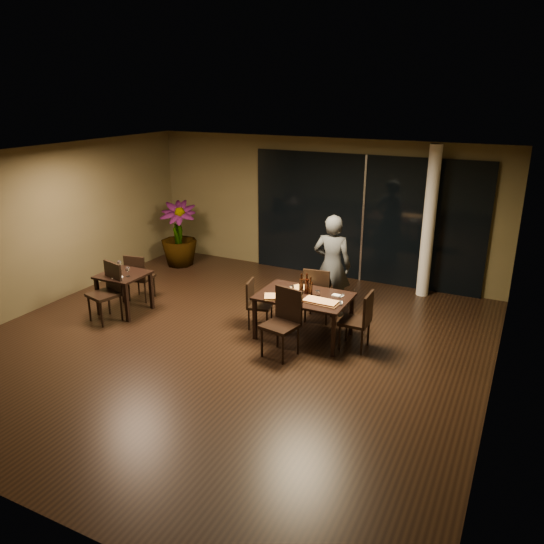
{
  "coord_description": "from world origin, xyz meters",
  "views": [
    {
      "loc": [
        4.13,
        -6.69,
        3.97
      ],
      "look_at": [
        0.39,
        0.83,
        1.05
      ],
      "focal_mm": 35.0,
      "sensor_mm": 36.0,
      "label": 1
    }
  ],
  "objects_px": {
    "chair_main_left": "(256,301)",
    "bottle_b": "(310,286)",
    "side_table": "(124,280)",
    "bottle_c": "(307,284)",
    "chair_side_far": "(138,275)",
    "chair_main_near": "(284,319)",
    "chair_side_near": "(108,289)",
    "main_table": "(304,299)",
    "potted_plant": "(179,234)",
    "bottle_a": "(301,283)",
    "chair_main_right": "(360,318)",
    "diner": "(332,266)",
    "chair_main_far": "(318,292)"
  },
  "relations": [
    {
      "from": "chair_side_near",
      "to": "chair_main_near",
      "type": "bearing_deg",
      "value": 18.42
    },
    {
      "from": "main_table",
      "to": "bottle_c",
      "type": "height_order",
      "value": "bottle_c"
    },
    {
      "from": "chair_main_right",
      "to": "bottle_a",
      "type": "relative_size",
      "value": 2.9
    },
    {
      "from": "chair_main_right",
      "to": "side_table",
      "type": "bearing_deg",
      "value": -84.21
    },
    {
      "from": "bottle_b",
      "to": "chair_side_near",
      "type": "bearing_deg",
      "value": -164.92
    },
    {
      "from": "chair_main_near",
      "to": "side_table",
      "type": "bearing_deg",
      "value": -172.25
    },
    {
      "from": "chair_main_left",
      "to": "chair_side_far",
      "type": "relative_size",
      "value": 0.9
    },
    {
      "from": "chair_side_far",
      "to": "chair_main_far",
      "type": "bearing_deg",
      "value": -179.8
    },
    {
      "from": "chair_main_right",
      "to": "bottle_c",
      "type": "bearing_deg",
      "value": -96.8
    },
    {
      "from": "side_table",
      "to": "bottle_c",
      "type": "distance_m",
      "value": 3.47
    },
    {
      "from": "bottle_c",
      "to": "diner",
      "type": "bearing_deg",
      "value": 86.35
    },
    {
      "from": "chair_side_far",
      "to": "chair_side_near",
      "type": "bearing_deg",
      "value": 86.74
    },
    {
      "from": "bottle_a",
      "to": "potted_plant",
      "type": "bearing_deg",
      "value": 151.89
    },
    {
      "from": "diner",
      "to": "potted_plant",
      "type": "bearing_deg",
      "value": -22.04
    },
    {
      "from": "side_table",
      "to": "chair_main_right",
      "type": "height_order",
      "value": "chair_main_right"
    },
    {
      "from": "potted_plant",
      "to": "chair_main_near",
      "type": "bearing_deg",
      "value": -35.56
    },
    {
      "from": "side_table",
      "to": "bottle_b",
      "type": "xyz_separation_m",
      "value": [
        3.49,
        0.55,
        0.28
      ]
    },
    {
      "from": "chair_main_left",
      "to": "chair_main_right",
      "type": "distance_m",
      "value": 1.88
    },
    {
      "from": "chair_side_far",
      "to": "bottle_c",
      "type": "distance_m",
      "value": 3.55
    },
    {
      "from": "chair_main_near",
      "to": "bottle_c",
      "type": "relative_size",
      "value": 3.09
    },
    {
      "from": "chair_main_near",
      "to": "bottle_a",
      "type": "height_order",
      "value": "bottle_a"
    },
    {
      "from": "chair_main_near",
      "to": "chair_main_right",
      "type": "relative_size",
      "value": 1.1
    },
    {
      "from": "bottle_b",
      "to": "chair_main_right",
      "type": "bearing_deg",
      "value": -4.44
    },
    {
      "from": "chair_main_near",
      "to": "chair_main_right",
      "type": "height_order",
      "value": "chair_main_near"
    },
    {
      "from": "chair_side_far",
      "to": "diner",
      "type": "distance_m",
      "value": 3.77
    },
    {
      "from": "side_table",
      "to": "chair_side_near",
      "type": "distance_m",
      "value": 0.39
    },
    {
      "from": "chair_main_left",
      "to": "bottle_a",
      "type": "xyz_separation_m",
      "value": [
        0.81,
        0.08,
        0.44
      ]
    },
    {
      "from": "chair_main_near",
      "to": "chair_main_left",
      "type": "distance_m",
      "value": 1.1
    },
    {
      "from": "potted_plant",
      "to": "bottle_b",
      "type": "distance_m",
      "value": 4.76
    },
    {
      "from": "side_table",
      "to": "bottle_a",
      "type": "height_order",
      "value": "bottle_a"
    },
    {
      "from": "chair_main_right",
      "to": "bottle_a",
      "type": "xyz_separation_m",
      "value": [
        -1.06,
        0.09,
        0.38
      ]
    },
    {
      "from": "chair_side_far",
      "to": "bottle_b",
      "type": "bearing_deg",
      "value": 170.17
    },
    {
      "from": "main_table",
      "to": "chair_side_far",
      "type": "xyz_separation_m",
      "value": [
        -3.53,
        0.05,
        -0.15
      ]
    },
    {
      "from": "main_table",
      "to": "chair_main_near",
      "type": "distance_m",
      "value": 0.69
    },
    {
      "from": "diner",
      "to": "bottle_b",
      "type": "height_order",
      "value": "diner"
    },
    {
      "from": "bottle_a",
      "to": "bottle_b",
      "type": "xyz_separation_m",
      "value": [
        0.17,
        -0.02,
        -0.01
      ]
    },
    {
      "from": "chair_main_near",
      "to": "bottle_a",
      "type": "bearing_deg",
      "value": 103.83
    },
    {
      "from": "chair_main_left",
      "to": "bottle_b",
      "type": "relative_size",
      "value": 2.74
    },
    {
      "from": "main_table",
      "to": "diner",
      "type": "relative_size",
      "value": 0.8
    },
    {
      "from": "chair_main_right",
      "to": "chair_side_far",
      "type": "xyz_separation_m",
      "value": [
        -4.5,
        0.07,
        -0.01
      ]
    },
    {
      "from": "chair_main_left",
      "to": "chair_side_far",
      "type": "bearing_deg",
      "value": 76.7
    },
    {
      "from": "diner",
      "to": "bottle_a",
      "type": "distance_m",
      "value": 1.05
    },
    {
      "from": "chair_main_far",
      "to": "potted_plant",
      "type": "bearing_deg",
      "value": -28.98
    },
    {
      "from": "potted_plant",
      "to": "bottle_c",
      "type": "distance_m",
      "value": 4.67
    },
    {
      "from": "chair_main_near",
      "to": "chair_side_near",
      "type": "height_order",
      "value": "chair_main_near"
    },
    {
      "from": "chair_side_far",
      "to": "potted_plant",
      "type": "bearing_deg",
      "value": -84.1
    },
    {
      "from": "chair_main_near",
      "to": "chair_side_far",
      "type": "distance_m",
      "value": 3.56
    },
    {
      "from": "chair_main_near",
      "to": "bottle_c",
      "type": "bearing_deg",
      "value": 97.23
    },
    {
      "from": "chair_main_far",
      "to": "bottle_b",
      "type": "bearing_deg",
      "value": 92.25
    },
    {
      "from": "diner",
      "to": "bottle_b",
      "type": "xyz_separation_m",
      "value": [
        0.02,
        -1.06,
        -0.03
      ]
    }
  ]
}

